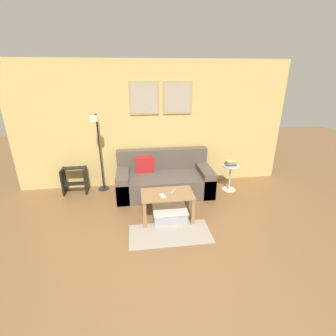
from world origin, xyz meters
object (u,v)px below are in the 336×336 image
floor_lamp (98,146)px  step_stool (75,180)px  remote_control (173,192)px  couch (164,179)px  storage_bin (170,213)px  coffee_table (167,199)px  book_stack (231,163)px  cell_phone (163,196)px  side_table (230,175)px

floor_lamp → step_stool: 0.89m
floor_lamp → remote_control: floor_lamp is taller
remote_control → step_stool: (-1.83, 1.16, -0.20)m
couch → storage_bin: bearing=-91.3°
storage_bin → floor_lamp: 1.90m
coffee_table → book_stack: 1.69m
cell_phone → step_stool: (-1.64, 1.27, -0.19)m
side_table → cell_phone: 1.79m
side_table → remote_control: 1.57m
book_stack → remote_control: (-1.32, -0.86, -0.11)m
storage_bin → cell_phone: size_ratio=4.07×
couch → book_stack: 1.40m
storage_bin → book_stack: book_stack is taller
floor_lamp → book_stack: 2.65m
storage_bin → cell_phone: 0.40m
cell_phone → side_table: bearing=17.2°
side_table → remote_control: size_ratio=3.65×
coffee_table → cell_phone: bearing=-138.5°
couch → storage_bin: 1.02m
side_table → cell_phone: (-1.51, -0.95, 0.14)m
floor_lamp → book_stack: floor_lamp is taller
coffee_table → remote_control: 0.15m
book_stack → couch: bearing=175.7°
side_table → book_stack: size_ratio=2.38×
coffee_table → side_table: size_ratio=1.55×
coffee_table → floor_lamp: size_ratio=0.53×
side_table → step_stool: side_table is taller
side_table → cell_phone: side_table is taller
side_table → book_stack: (0.00, 0.02, 0.26)m
couch → side_table: 1.36m
cell_phone → step_stool: step_stool is taller
storage_bin → book_stack: size_ratio=2.47×
book_stack → side_table: bearing=-90.8°
book_stack → cell_phone: (-1.51, -0.97, -0.12)m
book_stack → cell_phone: book_stack is taller
coffee_table → step_stool: bearing=145.3°
cell_phone → floor_lamp: bearing=117.5°
couch → storage_bin: (-0.02, -1.01, -0.18)m
floor_lamp → step_stool: (-0.54, 0.07, -0.71)m
couch → coffee_table: size_ratio=2.21×
couch → step_stool: bearing=173.6°
coffee_table → side_table: bearing=31.7°
book_stack → step_stool: bearing=174.5°
step_stool → couch: bearing=-6.4°
step_stool → coffee_table: bearing=-34.7°
storage_bin → step_stool: bearing=145.7°
side_table → coffee_table: bearing=-148.3°
coffee_table → storage_bin: (0.04, -0.01, -0.27)m
floor_lamp → step_stool: floor_lamp is taller
side_table → step_stool: 3.16m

